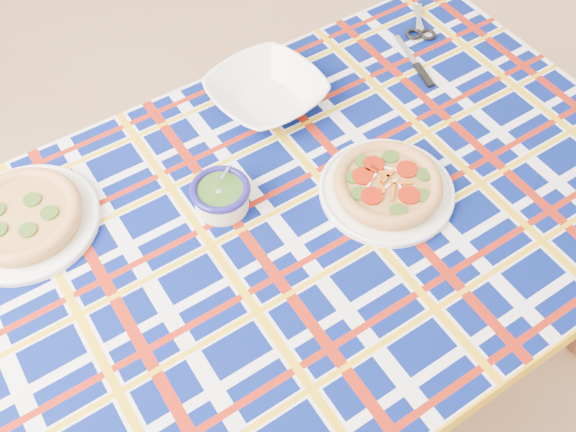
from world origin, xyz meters
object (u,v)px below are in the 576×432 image
pesto_bowl (221,194)px  dining_table (310,234)px  serving_bowl (266,93)px  main_focaccia_plate (388,184)px

pesto_bowl → dining_table: bearing=-36.0°
pesto_bowl → serving_bowl: 0.30m
main_focaccia_plate → serving_bowl: (-0.09, 0.35, 0.00)m
dining_table → pesto_bowl: (-0.14, 0.11, 0.11)m
main_focaccia_plate → serving_bowl: size_ratio=1.15×
dining_table → serving_bowl: size_ratio=6.20×
main_focaccia_plate → serving_bowl: bearing=104.9°
dining_table → pesto_bowl: pesto_bowl is taller
dining_table → serving_bowl: 0.34m
pesto_bowl → serving_bowl: bearing=45.2°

